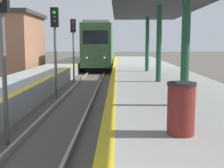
# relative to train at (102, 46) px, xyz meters

# --- Properties ---
(train) EXTENTS (2.68, 22.11, 4.62)m
(train) POSITION_rel_train_xyz_m (0.00, 0.00, 0.00)
(train) COLOR black
(train) RESTS_ON ground
(signal_near) EXTENTS (0.36, 0.31, 4.26)m
(signal_near) POSITION_rel_train_xyz_m (-1.02, -29.46, 0.64)
(signal_near) COLOR #595959
(signal_near) RESTS_ON ground
(signal_mid) EXTENTS (0.36, 0.31, 4.26)m
(signal_mid) POSITION_rel_train_xyz_m (-1.08, -22.59, 0.64)
(signal_mid) COLOR #595959
(signal_mid) RESTS_ON ground
(signal_far) EXTENTS (0.36, 0.31, 4.26)m
(signal_far) POSITION_rel_train_xyz_m (-1.19, -15.71, 0.64)
(signal_far) COLOR #595959
(signal_far) RESTS_ON ground
(trash_bin) EXTENTS (0.54, 0.54, 0.98)m
(trash_bin) POSITION_rel_train_xyz_m (3.02, -31.56, -0.94)
(trash_bin) COLOR maroon
(trash_bin) RESTS_ON platform_right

